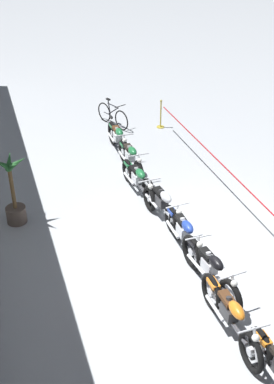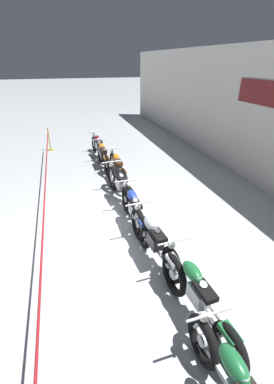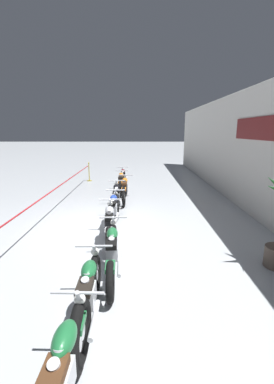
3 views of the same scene
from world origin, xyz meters
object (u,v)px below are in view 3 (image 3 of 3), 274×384
(stanchion_far_left, at_px, (60,189))
(motorcycle_green_6, at_px, (112,252))
(motorcycle_orange_1, at_px, (121,183))
(motorcycle_blue_4, at_px, (113,210))
(motorcycle_black_3, at_px, (117,198))
(motorcycle_green_8, at_px, (62,384))
(motorcycle_green_7, at_px, (88,296))
(motorcycle_maroon_0, at_px, (123,178))
(motorcycle_orange_2, at_px, (125,189))
(motorcycle_silver_5, at_px, (110,226))

(stanchion_far_left, bearing_deg, motorcycle_green_6, 28.01)
(motorcycle_orange_1, bearing_deg, motorcycle_blue_4, 0.57)
(motorcycle_black_3, bearing_deg, motorcycle_green_8, 0.37)
(motorcycle_green_6, bearing_deg, motorcycle_black_3, -176.51)
(motorcycle_green_8, bearing_deg, motorcycle_black_3, -179.63)
(motorcycle_blue_4, bearing_deg, motorcycle_black_3, -179.49)
(motorcycle_green_7, bearing_deg, motorcycle_blue_4, -179.67)
(motorcycle_green_6, height_order, stanchion_far_left, stanchion_far_left)
(motorcycle_maroon_0, height_order, motorcycle_orange_1, motorcycle_orange_1)
(motorcycle_orange_2, height_order, motorcycle_green_7, motorcycle_orange_2)
(motorcycle_maroon_0, bearing_deg, motorcycle_orange_1, -0.99)
(motorcycle_maroon_0, bearing_deg, motorcycle_green_8, 0.27)
(motorcycle_maroon_0, xyz_separation_m, motorcycle_orange_2, (2.72, 0.22, 0.03))
(motorcycle_orange_1, bearing_deg, motorcycle_black_3, 0.59)
(motorcycle_silver_5, distance_m, stanchion_far_left, 3.53)
(motorcycle_orange_1, bearing_deg, motorcycle_green_8, 0.44)
(motorcycle_black_3, relative_size, stanchion_far_left, 0.17)
(motorcycle_orange_1, height_order, motorcycle_silver_5, motorcycle_silver_5)
(stanchion_far_left, bearing_deg, motorcycle_orange_2, 117.36)
(stanchion_far_left, bearing_deg, motorcycle_maroon_0, 152.69)
(motorcycle_maroon_0, height_order, motorcycle_green_7, motorcycle_green_7)
(motorcycle_silver_5, distance_m, motorcycle_green_6, 1.40)
(motorcycle_green_7, distance_m, stanchion_far_left, 5.97)
(motorcycle_blue_4, distance_m, motorcycle_green_7, 4.05)
(motorcycle_orange_2, bearing_deg, motorcycle_green_7, -1.53)
(motorcycle_orange_2, distance_m, motorcycle_black_3, 1.32)
(motorcycle_green_8, height_order, stanchion_far_left, stanchion_far_left)
(motorcycle_orange_2, distance_m, motorcycle_green_7, 6.75)
(motorcycle_orange_2, height_order, motorcycle_green_8, motorcycle_green_8)
(motorcycle_orange_2, relative_size, stanchion_far_left, 0.17)
(motorcycle_orange_2, distance_m, motorcycle_green_6, 5.39)
(motorcycle_silver_5, xyz_separation_m, motorcycle_green_7, (2.74, -0.01, -0.02))
(motorcycle_green_8, xyz_separation_m, stanchion_far_left, (-6.92, -2.05, 0.29))
(motorcycle_orange_1, distance_m, motorcycle_green_7, 8.19)
(motorcycle_silver_5, relative_size, stanchion_far_left, 0.18)
(motorcycle_blue_4, bearing_deg, motorcycle_green_7, 0.33)
(motorcycle_maroon_0, distance_m, motorcycle_black_3, 4.03)
(motorcycle_green_7, xyz_separation_m, motorcycle_green_8, (1.33, 0.01, 0.03))
(motorcycle_maroon_0, xyz_separation_m, motorcycle_orange_1, (1.28, -0.02, 0.02))
(motorcycle_blue_4, height_order, motorcycle_green_6, motorcycle_blue_4)
(motorcycle_blue_4, height_order, stanchion_far_left, stanchion_far_left)
(motorcycle_orange_1, relative_size, motorcycle_orange_2, 0.92)
(motorcycle_green_7, bearing_deg, stanchion_far_left, -159.98)
(motorcycle_maroon_0, bearing_deg, motorcycle_blue_4, 0.20)
(motorcycle_orange_1, relative_size, motorcycle_black_3, 0.92)
(motorcycle_blue_4, bearing_deg, motorcycle_maroon_0, -179.80)
(motorcycle_green_7, bearing_deg, motorcycle_orange_2, 178.47)
(motorcycle_silver_5, bearing_deg, motorcycle_green_6, 8.17)
(motorcycle_green_6, bearing_deg, motorcycle_silver_5, -171.83)
(motorcycle_silver_5, bearing_deg, motorcycle_orange_1, -179.17)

